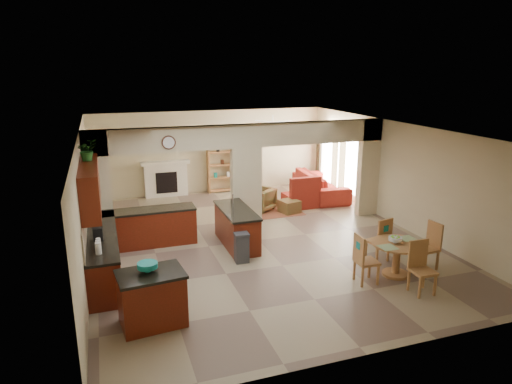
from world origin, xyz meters
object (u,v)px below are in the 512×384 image
object	(u,v)px
kitchen_island	(152,298)
sofa	(320,184)
armchair	(260,199)
dining_table	(397,254)

from	to	relation	value
kitchen_island	sofa	size ratio (longest dim) A/B	0.42
kitchen_island	sofa	distance (m)	8.85
kitchen_island	armchair	world-z (taller)	kitchen_island
kitchen_island	dining_table	bearing A→B (deg)	-2.97
kitchen_island	armchair	size ratio (longest dim) A/B	1.55
kitchen_island	dining_table	size ratio (longest dim) A/B	1.10
sofa	armchair	distance (m)	2.55
dining_table	sofa	xyz separation A→B (m)	(1.25, 5.99, -0.09)
dining_table	armchair	bearing A→B (deg)	102.75
kitchen_island	armchair	distance (m)	6.66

